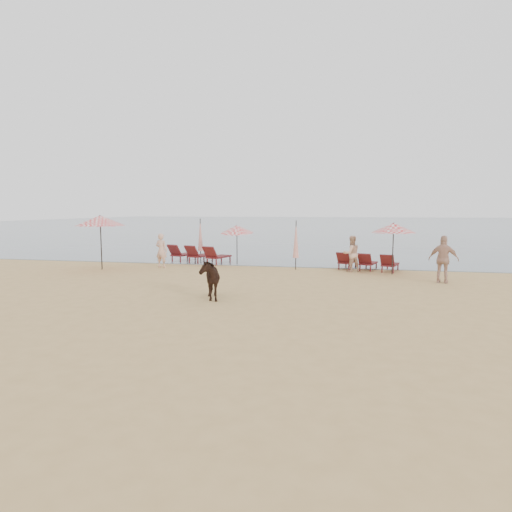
{
  "coord_description": "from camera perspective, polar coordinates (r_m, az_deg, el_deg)",
  "views": [
    {
      "loc": [
        3.48,
        -11.57,
        2.96
      ],
      "look_at": [
        0.0,
        5.0,
        1.1
      ],
      "focal_mm": 30.0,
      "sensor_mm": 36.0,
      "label": 1
    }
  ],
  "objects": [
    {
      "name": "umbrella_open_left_a",
      "position": [
        22.25,
        -20.06,
        4.45
      ],
      "size": [
        2.35,
        2.35,
        2.67
      ],
      "rotation": [
        0.0,
        0.0,
        -0.31
      ],
      "color": "black",
      "rests_on": "ground"
    },
    {
      "name": "umbrella_closed_left",
      "position": [
        24.53,
        -7.43,
        2.81
      ],
      "size": [
        0.3,
        0.3,
        2.44
      ],
      "rotation": [
        0.0,
        0.0,
        0.34
      ],
      "color": "black",
      "rests_on": "ground"
    },
    {
      "name": "cow",
      "position": [
        14.22,
        -6.35,
        -3.01
      ],
      "size": [
        1.31,
        1.76,
        1.35
      ],
      "primitive_type": "imported",
      "rotation": [
        0.0,
        0.0,
        0.41
      ],
      "color": "black",
      "rests_on": "ground"
    },
    {
      "name": "lounger_cluster_right",
      "position": [
        21.38,
        14.62,
        -0.78
      ],
      "size": [
        3.05,
        2.31,
        0.59
      ],
      "rotation": [
        0.0,
        0.0,
        -0.29
      ],
      "color": "maroon",
      "rests_on": "ground"
    },
    {
      "name": "beachgoer_right_a",
      "position": [
        20.78,
        12.61,
        0.31
      ],
      "size": [
        1.03,
        0.94,
        1.72
      ],
      "primitive_type": "imported",
      "rotation": [
        0.0,
        0.0,
        3.57
      ],
      "color": "tan",
      "rests_on": "ground"
    },
    {
      "name": "sea",
      "position": [
        91.68,
        9.7,
        4.32
      ],
      "size": [
        160.0,
        140.0,
        0.06
      ],
      "primitive_type": "cube",
      "color": "#51606B",
      "rests_on": "ground"
    },
    {
      "name": "lounger_cluster_left",
      "position": [
        23.82,
        -7.71,
        0.22
      ],
      "size": [
        3.52,
        2.67,
        0.68
      ],
      "rotation": [
        0.0,
        0.0,
        -0.3
      ],
      "color": "maroon",
      "rests_on": "ground"
    },
    {
      "name": "beachgoer_left",
      "position": [
        22.3,
        -12.5,
        0.74
      ],
      "size": [
        0.69,
        0.51,
        1.74
      ],
      "primitive_type": "imported",
      "rotation": [
        0.0,
        0.0,
        2.99
      ],
      "color": "tan",
      "rests_on": "ground"
    },
    {
      "name": "umbrella_open_right",
      "position": [
        20.28,
        17.88,
        3.58
      ],
      "size": [
        1.93,
        1.93,
        2.35
      ],
      "rotation": [
        0.0,
        0.0,
        0.05
      ],
      "color": "black",
      "rests_on": "ground"
    },
    {
      "name": "umbrella_closed_right",
      "position": [
        20.97,
        5.35,
        2.2
      ],
      "size": [
        0.29,
        0.29,
        2.41
      ],
      "rotation": [
        0.0,
        0.0,
        -0.42
      ],
      "color": "black",
      "rests_on": "ground"
    },
    {
      "name": "umbrella_open_left_b",
      "position": [
        22.87,
        -2.56,
        3.6
      ],
      "size": [
        1.72,
        1.75,
        2.19
      ],
      "rotation": [
        0.0,
        0.0,
        0.38
      ],
      "color": "black",
      "rests_on": "ground"
    },
    {
      "name": "beachgoer_right_b",
      "position": [
        18.67,
        23.73,
        -0.42
      ],
      "size": [
        1.21,
        0.76,
        1.92
      ],
      "primitive_type": "imported",
      "rotation": [
        0.0,
        0.0,
        2.86
      ],
      "color": "tan",
      "rests_on": "ground"
    },
    {
      "name": "ground",
      "position": [
        12.44,
        -4.78,
        -7.52
      ],
      "size": [
        120.0,
        120.0,
        0.0
      ],
      "primitive_type": "plane",
      "color": "tan",
      "rests_on": "ground"
    }
  ]
}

